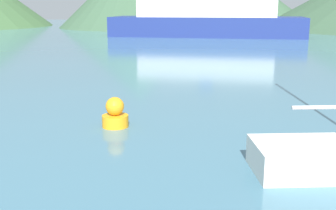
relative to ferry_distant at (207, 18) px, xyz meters
The scene contains 3 objects.
ferry_distant is the anchor object (origin of this frame).
buoy_marker 43.01m from the ferry_distant, 93.59° to the right, with size 0.88×0.88×1.02m.
hill_east 35.77m from the ferry_distant, 76.40° to the left, with size 26.26×26.26×9.21m.
Camera 1 is at (1.85, 2.33, 3.99)m, focal length 45.00 mm.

